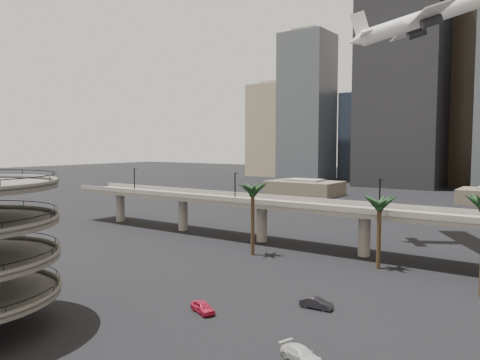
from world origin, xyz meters
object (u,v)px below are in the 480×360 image
Objects in this scene: car_c at (301,354)px; car_b at (316,303)px; overpass at (310,211)px; airborne_jet at (423,19)px; car_a at (203,307)px.

car_b is at bearing 39.94° from car_c.
airborne_jet is at bearing 48.93° from overpass.
car_c is (5.43, -61.29, -44.51)m from airborne_jet.
car_a is at bearing -130.06° from airborne_jet.
car_a is 16.29m from car_c.
airborne_jet reaches higher than car_c.
car_c is at bearing -164.52° from car_b.
airborne_jet is 5.93× the size of car_c.
car_a reaches higher than car_c.
car_a is 0.87× the size of car_c.
car_a is (5.34, -38.97, -6.65)m from overpass.
airborne_jet is at bearing 24.68° from car_c.
overpass is at bearing 30.43° from car_a.
airborne_jet reaches higher than overpass.
car_a is at bearing -82.20° from overpass.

